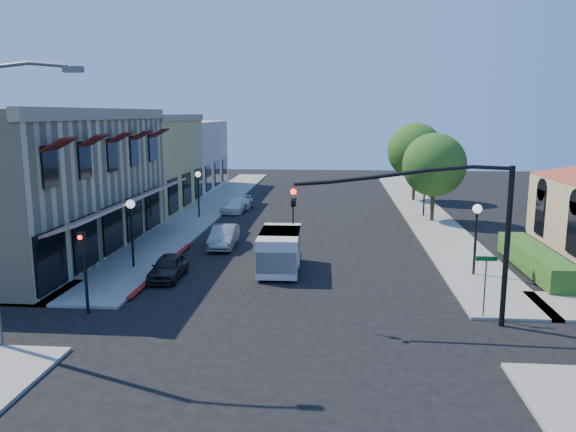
# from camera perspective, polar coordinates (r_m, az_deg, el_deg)

# --- Properties ---
(ground) EXTENTS (120.00, 120.00, 0.00)m
(ground) POSITION_cam_1_polar(r_m,az_deg,el_deg) (20.62, -0.31, -11.93)
(ground) COLOR black
(ground) RESTS_ON ground
(sidewalk_left) EXTENTS (3.50, 50.00, 0.12)m
(sidewalk_left) POSITION_cam_1_polar(r_m,az_deg,el_deg) (47.81, -7.88, 0.94)
(sidewalk_left) COLOR gray
(sidewalk_left) RESTS_ON ground
(sidewalk_right) EXTENTS (3.50, 50.00, 0.12)m
(sidewalk_right) POSITION_cam_1_polar(r_m,az_deg,el_deg) (47.17, 13.34, 0.63)
(sidewalk_right) COLOR gray
(sidewalk_right) RESTS_ON ground
(curb_red_strip) EXTENTS (0.25, 10.00, 0.06)m
(curb_red_strip) POSITION_cam_1_polar(r_m,az_deg,el_deg) (29.40, -12.45, -5.31)
(curb_red_strip) COLOR maroon
(curb_red_strip) RESTS_ON ground
(corner_brick_building) EXTENTS (11.77, 18.20, 8.10)m
(corner_brick_building) POSITION_cam_1_polar(r_m,az_deg,el_deg) (34.77, -24.83, 3.12)
(corner_brick_building) COLOR #CAB489
(corner_brick_building) RESTS_ON ground
(yellow_stucco_building) EXTENTS (10.00, 12.00, 7.60)m
(yellow_stucco_building) POSITION_cam_1_polar(r_m,az_deg,el_deg) (48.34, -16.12, 5.20)
(yellow_stucco_building) COLOR tan
(yellow_stucco_building) RESTS_ON ground
(pink_stucco_building) EXTENTS (10.00, 12.00, 7.00)m
(pink_stucco_building) POSITION_cam_1_polar(r_m,az_deg,el_deg) (59.70, -12.01, 6.01)
(pink_stucco_building) COLOR beige
(pink_stucco_building) RESTS_ON ground
(hedge) EXTENTS (1.40, 8.00, 1.10)m
(hedge) POSITION_cam_1_polar(r_m,az_deg,el_deg) (30.74, 23.71, -5.27)
(hedge) COLOR #235016
(hedge) RESTS_ON ground
(street_tree_a) EXTENTS (4.56, 4.56, 6.48)m
(street_tree_a) POSITION_cam_1_polar(r_m,az_deg,el_deg) (41.76, 14.63, 5.06)
(street_tree_a) COLOR black
(street_tree_a) RESTS_ON ground
(street_tree_b) EXTENTS (4.94, 4.94, 7.02)m
(street_tree_b) POSITION_cam_1_polar(r_m,az_deg,el_deg) (51.59, 12.79, 6.48)
(street_tree_b) COLOR black
(street_tree_b) RESTS_ON ground
(signal_mast_arm) EXTENTS (8.01, 0.39, 6.00)m
(signal_mast_arm) POSITION_cam_1_polar(r_m,az_deg,el_deg) (21.24, 15.99, -0.17)
(signal_mast_arm) COLOR black
(signal_mast_arm) RESTS_ON ground
(secondary_signal) EXTENTS (0.28, 0.42, 3.32)m
(secondary_signal) POSITION_cam_1_polar(r_m,az_deg,el_deg) (23.26, -20.07, -3.97)
(secondary_signal) COLOR black
(secondary_signal) RESTS_ON ground
(street_name_sign) EXTENTS (0.80, 0.06, 2.50)m
(street_name_sign) POSITION_cam_1_polar(r_m,az_deg,el_deg) (22.81, 19.43, -5.81)
(street_name_sign) COLOR #595B5E
(street_name_sign) RESTS_ON ground
(lamppost_left_near) EXTENTS (0.44, 0.44, 3.57)m
(lamppost_left_near) POSITION_cam_1_polar(r_m,az_deg,el_deg) (29.31, -15.65, -0.01)
(lamppost_left_near) COLOR black
(lamppost_left_near) RESTS_ON ground
(lamppost_left_far) EXTENTS (0.44, 0.44, 3.57)m
(lamppost_left_far) POSITION_cam_1_polar(r_m,az_deg,el_deg) (42.55, -9.11, 3.38)
(lamppost_left_far) COLOR black
(lamppost_left_far) RESTS_ON ground
(lamppost_right_near) EXTENTS (0.44, 0.44, 3.57)m
(lamppost_right_near) POSITION_cam_1_polar(r_m,az_deg,el_deg) (28.30, 18.62, -0.53)
(lamppost_right_near) COLOR black
(lamppost_right_near) RESTS_ON ground
(lamppost_right_far) EXTENTS (0.44, 0.44, 3.57)m
(lamppost_right_far) POSITION_cam_1_polar(r_m,az_deg,el_deg) (43.82, 13.72, 3.42)
(lamppost_right_far) COLOR black
(lamppost_right_far) RESTS_ON ground
(white_van) EXTENTS (2.09, 4.57, 2.01)m
(white_van) POSITION_cam_1_polar(r_m,az_deg,el_deg) (28.16, -0.84, -3.31)
(white_van) COLOR silver
(white_van) RESTS_ON ground
(parked_car_a) EXTENTS (1.38, 3.39, 1.15)m
(parked_car_a) POSITION_cam_1_polar(r_m,az_deg,el_deg) (27.62, -12.06, -5.07)
(parked_car_a) COLOR black
(parked_car_a) RESTS_ON ground
(parked_car_b) EXTENTS (1.49, 3.97, 1.29)m
(parked_car_b) POSITION_cam_1_polar(r_m,az_deg,el_deg) (33.43, -6.53, -2.09)
(parked_car_b) COLOR #929496
(parked_car_b) RESTS_ON ground
(parked_car_c) EXTENTS (2.17, 4.19, 1.16)m
(parked_car_c) POSITION_cam_1_polar(r_m,az_deg,el_deg) (45.29, -5.30, 1.13)
(parked_car_c) COLOR white
(parked_car_c) RESTS_ON ground
(parked_car_d) EXTENTS (2.14, 4.05, 1.09)m
(parked_car_d) POSITION_cam_1_polar(r_m,az_deg,el_deg) (46.26, -5.09, 1.29)
(parked_car_d) COLOR #A3A6A8
(parked_car_d) RESTS_ON ground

